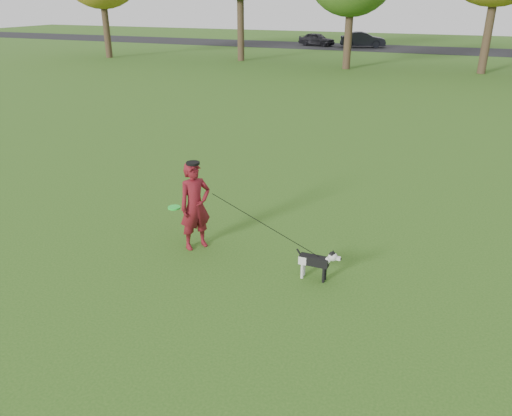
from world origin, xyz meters
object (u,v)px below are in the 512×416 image
at_px(man, 195,206).
at_px(car_left, 317,39).
at_px(car_mid, 363,40).
at_px(dog, 318,261).

distance_m(man, car_left, 40.84).
xyz_separation_m(car_left, car_mid, (4.26, 0.00, 0.08)).
height_order(man, dog, man).
bearing_deg(car_left, car_mid, -75.60).
bearing_deg(man, car_mid, 42.52).
relative_size(dog, car_mid, 0.19).
distance_m(car_left, car_mid, 4.26).
height_order(dog, car_left, car_left).
bearing_deg(car_mid, dog, 175.88).
xyz_separation_m(man, car_left, (-8.92, 39.86, -0.23)).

